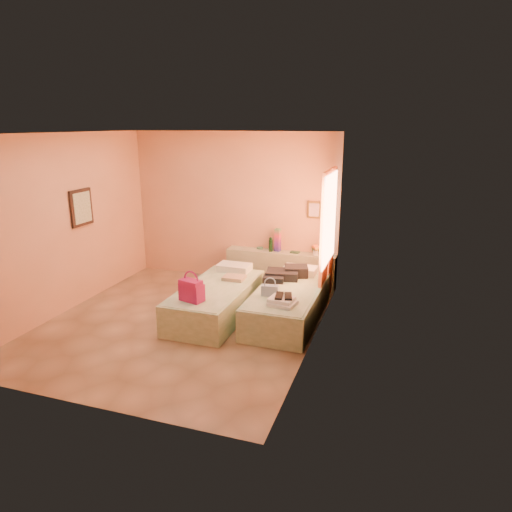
{
  "coord_description": "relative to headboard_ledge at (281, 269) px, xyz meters",
  "views": [
    {
      "loc": [
        3.07,
        -5.73,
        2.92
      ],
      "look_at": [
        0.9,
        0.85,
        0.91
      ],
      "focal_mm": 32.0,
      "sensor_mm": 36.0,
      "label": 1
    }
  ],
  "objects": [
    {
      "name": "sandal_pair",
      "position": [
        0.6,
        -2.08,
        0.29
      ],
      "size": [
        0.24,
        0.3,
        0.03
      ],
      "primitive_type": "cube",
      "rotation": [
        0.0,
        0.0,
        0.17
      ],
      "color": "black",
      "rests_on": "towel_stack"
    },
    {
      "name": "ground",
      "position": [
        -0.98,
        -2.1,
        -0.33
      ],
      "size": [
        4.5,
        4.5,
        0.0
      ],
      "primitive_type": "plane",
      "color": "tan",
      "rests_on": "ground"
    },
    {
      "name": "towel_stack",
      "position": [
        0.61,
        -2.13,
        0.23
      ],
      "size": [
        0.4,
        0.36,
        0.1
      ],
      "primitive_type": "cube",
      "rotation": [
        0.0,
        0.0,
        -0.17
      ],
      "color": "silver",
      "rests_on": "bed_right"
    },
    {
      "name": "water_bottle",
      "position": [
        -0.19,
        -0.04,
        0.45
      ],
      "size": [
        0.08,
        0.08,
        0.25
      ],
      "primitive_type": "cylinder",
      "rotation": [
        0.0,
        0.0,
        0.11
      ],
      "color": "#13361B",
      "rests_on": "headboard_ledge"
    },
    {
      "name": "khaki_garment",
      "position": [
        -0.42,
        -1.32,
        0.2
      ],
      "size": [
        0.35,
        0.28,
        0.06
      ],
      "primitive_type": "cube",
      "rotation": [
        0.0,
        0.0,
        0.03
      ],
      "color": "tan",
      "rests_on": "bed_left"
    },
    {
      "name": "green_book",
      "position": [
        0.27,
        0.01,
        0.34
      ],
      "size": [
        0.18,
        0.14,
        0.03
      ],
      "primitive_type": "cube",
      "rotation": [
        0.0,
        0.0,
        -0.12
      ],
      "color": "#294D36",
      "rests_on": "headboard_ledge"
    },
    {
      "name": "flower_vase",
      "position": [
        0.66,
        -0.02,
        0.44
      ],
      "size": [
        0.22,
        0.22,
        0.24
      ],
      "primitive_type": "cube",
      "rotation": [
        0.0,
        0.0,
        -0.26
      ],
      "color": "silver",
      "rests_on": "headboard_ledge"
    },
    {
      "name": "bed_right",
      "position": [
        0.52,
        -1.49,
        -0.08
      ],
      "size": [
        0.91,
        2.01,
        0.5
      ],
      "primitive_type": "cube",
      "rotation": [
        0.0,
        0.0,
        -0.01
      ],
      "color": "beige",
      "rests_on": "ground"
    },
    {
      "name": "bed_left",
      "position": [
        -0.58,
        -1.7,
        -0.08
      ],
      "size": [
        0.91,
        2.01,
        0.5
      ],
      "primitive_type": "cube",
      "rotation": [
        0.0,
        0.0,
        -0.01
      ],
      "color": "beige",
      "rests_on": "ground"
    },
    {
      "name": "clothes_pile",
      "position": [
        0.35,
        -1.01,
        0.26
      ],
      "size": [
        0.65,
        0.65,
        0.17
      ],
      "primitive_type": "cube",
      "rotation": [
        0.0,
        0.0,
        0.18
      ],
      "color": "black",
      "rests_on": "bed_right"
    },
    {
      "name": "small_dish",
      "position": [
        -0.43,
        0.08,
        0.34
      ],
      "size": [
        0.16,
        0.16,
        0.03
      ],
      "primitive_type": "cylinder",
      "rotation": [
        0.0,
        0.0,
        -0.33
      ],
      "color": "#4C8C71",
      "rests_on": "headboard_ledge"
    },
    {
      "name": "room_walls",
      "position": [
        -0.77,
        -1.53,
        1.46
      ],
      "size": [
        4.02,
        4.51,
        2.81
      ],
      "color": "tan",
      "rests_on": "ground"
    },
    {
      "name": "rainbow_box",
      "position": [
        -0.07,
        0.03,
        0.54
      ],
      "size": [
        0.11,
        0.11,
        0.43
      ],
      "primitive_type": "cube",
      "rotation": [
        0.0,
        0.0,
        -0.22
      ],
      "color": "#AB155A",
      "rests_on": "headboard_ledge"
    },
    {
      "name": "magenta_handbag",
      "position": [
        -0.66,
        -2.37,
        0.33
      ],
      "size": [
        0.38,
        0.27,
        0.32
      ],
      "primitive_type": "cube",
      "rotation": [
        0.0,
        0.0,
        -0.26
      ],
      "color": "#AB155A",
      "rests_on": "bed_left"
    },
    {
      "name": "headboard_ledge",
      "position": [
        0.0,
        0.0,
        0.0
      ],
      "size": [
        2.05,
        0.3,
        0.65
      ],
      "primitive_type": "cube",
      "color": "#9EA688",
      "rests_on": "ground"
    },
    {
      "name": "blue_handbag",
      "position": [
        0.33,
        -1.83,
        0.25
      ],
      "size": [
        0.26,
        0.14,
        0.16
      ],
      "primitive_type": "cube",
      "rotation": [
        0.0,
        0.0,
        0.15
      ],
      "color": "#466DA8",
      "rests_on": "bed_right"
    }
  ]
}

